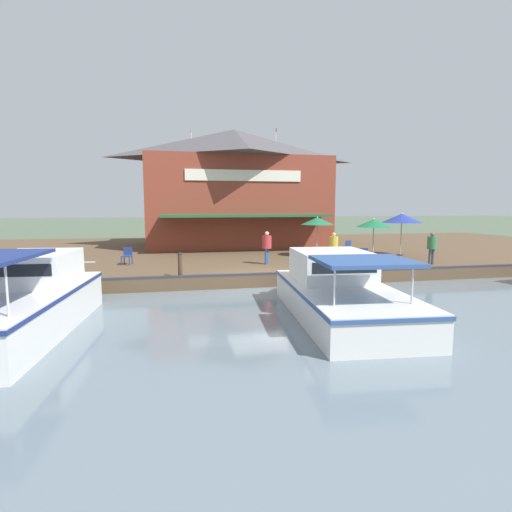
# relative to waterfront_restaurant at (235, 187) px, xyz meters

# --- Properties ---
(ground_plane) EXTENTS (220.00, 220.00, 0.00)m
(ground_plane) POSITION_rel_waterfront_restaurant_xyz_m (13.33, -0.97, -4.87)
(ground_plane) COLOR #4C5B47
(quay_deck) EXTENTS (22.00, 56.00, 0.60)m
(quay_deck) POSITION_rel_waterfront_restaurant_xyz_m (2.33, -0.97, -4.57)
(quay_deck) COLOR brown
(quay_deck) RESTS_ON ground
(quay_edge_fender) EXTENTS (0.20, 50.40, 0.10)m
(quay_edge_fender) POSITION_rel_waterfront_restaurant_xyz_m (13.23, -0.97, -4.22)
(quay_edge_fender) COLOR #2D2D33
(quay_edge_fender) RESTS_ON quay_deck
(waterfront_restaurant) EXTENTS (10.19, 13.02, 8.59)m
(waterfront_restaurant) POSITION_rel_waterfront_restaurant_xyz_m (0.00, 0.00, 0.00)
(waterfront_restaurant) COLOR brown
(waterfront_restaurant) RESTS_ON quay_deck
(patio_umbrella_by_entrance) EXTENTS (1.88, 1.88, 2.29)m
(patio_umbrella_by_entrance) POSITION_rel_waterfront_restaurant_xyz_m (7.68, 3.63, -2.24)
(patio_umbrella_by_entrance) COLOR #B7B7B7
(patio_umbrella_by_entrance) RESTS_ON quay_deck
(patio_umbrella_back_row) EXTENTS (2.26, 2.26, 2.49)m
(patio_umbrella_back_row) POSITION_rel_waterfront_restaurant_xyz_m (8.29, 8.60, -2.08)
(patio_umbrella_back_row) COLOR #B7B7B7
(patio_umbrella_back_row) RESTS_ON quay_deck
(patio_umbrella_near_quay_edge) EXTENTS (1.84, 1.84, 2.25)m
(patio_umbrella_near_quay_edge) POSITION_rel_waterfront_restaurant_xyz_m (10.02, 5.92, -2.28)
(patio_umbrella_near_quay_edge) COLOR #B7B7B7
(patio_umbrella_near_quay_edge) RESTS_ON quay_deck
(cafe_chair_mid_patio) EXTENTS (0.57, 0.57, 0.85)m
(cafe_chair_mid_patio) POSITION_rel_waterfront_restaurant_xyz_m (11.32, -9.45, -3.79)
(cafe_chair_mid_patio) COLOR navy
(cafe_chair_mid_patio) RESTS_ON quay_deck
(cafe_chair_back_row_seat) EXTENTS (0.57, 0.57, 0.85)m
(cafe_chair_back_row_seat) POSITION_rel_waterfront_restaurant_xyz_m (11.65, 4.56, -3.79)
(cafe_chair_back_row_seat) COLOR navy
(cafe_chair_back_row_seat) RESTS_ON quay_deck
(cafe_chair_beside_entrance) EXTENTS (0.51, 0.51, 0.85)m
(cafe_chair_beside_entrance) POSITION_rel_waterfront_restaurant_xyz_m (11.57, -10.96, -3.79)
(cafe_chair_beside_entrance) COLOR navy
(cafe_chair_beside_entrance) RESTS_ON quay_deck
(cafe_chair_facing_river) EXTENTS (0.58, 0.58, 0.85)m
(cafe_chair_facing_river) POSITION_rel_waterfront_restaurant_xyz_m (7.50, 5.76, -3.79)
(cafe_chair_facing_river) COLOR navy
(cafe_chair_facing_river) RESTS_ON quay_deck
(cafe_chair_under_first_umbrella) EXTENTS (0.53, 0.53, 0.85)m
(cafe_chair_under_first_umbrella) POSITION_rel_waterfront_restaurant_xyz_m (8.88, -6.77, -3.79)
(cafe_chair_under_first_umbrella) COLOR navy
(cafe_chair_under_first_umbrella) RESTS_ON quay_deck
(person_near_entrance) EXTENTS (0.46, 0.46, 1.64)m
(person_near_entrance) POSITION_rel_waterfront_restaurant_xyz_m (10.19, 0.06, -3.25)
(person_near_entrance) COLOR #2D5193
(person_near_entrance) RESTS_ON quay_deck
(person_mid_patio) EXTENTS (0.45, 0.45, 1.59)m
(person_mid_patio) POSITION_rel_waterfront_restaurant_xyz_m (11.89, 8.10, -3.28)
(person_mid_patio) COLOR #4C4C56
(person_mid_patio) RESTS_ON quay_deck
(person_at_quay_edge) EXTENTS (0.45, 0.45, 1.59)m
(person_at_quay_edge) POSITION_rel_waterfront_restaurant_xyz_m (10.89, 3.31, -3.28)
(person_at_quay_edge) COLOR orange
(person_at_quay_edge) RESTS_ON quay_deck
(motorboat_far_downstream) EXTENTS (8.00, 3.09, 2.32)m
(motorboat_far_downstream) POSITION_rel_waterfront_restaurant_xyz_m (17.26, -8.45, -4.02)
(motorboat_far_downstream) COLOR white
(motorboat_far_downstream) RESTS_ON river_water
(motorboat_distant_upstream) EXTENTS (8.20, 3.48, 2.02)m
(motorboat_distant_upstream) POSITION_rel_waterfront_restaurant_xyz_m (17.43, 0.64, -4.09)
(motorboat_distant_upstream) COLOR silver
(motorboat_distant_upstream) RESTS_ON river_water
(mooring_post) EXTENTS (0.22, 0.22, 0.99)m
(mooring_post) POSITION_rel_waterfront_restaurant_xyz_m (12.98, -4.24, -3.77)
(mooring_post) COLOR #473323
(mooring_post) RESTS_ON quay_deck
(tree_upstream_bank) EXTENTS (5.27, 5.02, 7.06)m
(tree_upstream_bank) POSITION_rel_waterfront_restaurant_xyz_m (-4.06, 5.14, 0.14)
(tree_upstream_bank) COLOR brown
(tree_upstream_bank) RESTS_ON quay_deck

